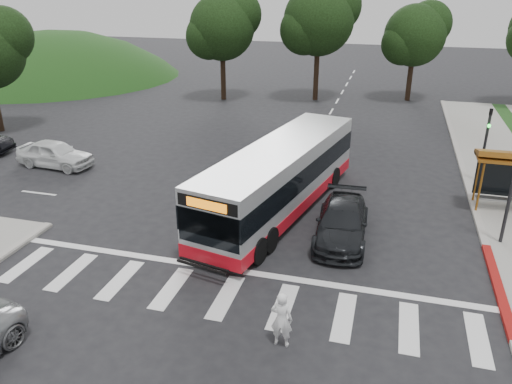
% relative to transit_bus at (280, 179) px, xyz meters
% --- Properties ---
extents(ground, '(140.00, 140.00, 0.00)m').
position_rel_transit_bus_xyz_m(ground, '(-0.22, -2.26, -1.58)').
color(ground, black).
rests_on(ground, ground).
extents(sidewalk_east, '(4.00, 40.00, 0.12)m').
position_rel_transit_bus_xyz_m(sidewalk_east, '(10.78, 5.74, -1.52)').
color(sidewalk_east, gray).
rests_on(sidewalk_east, ground).
extents(curb_east, '(0.30, 40.00, 0.15)m').
position_rel_transit_bus_xyz_m(curb_east, '(8.78, 5.74, -1.50)').
color(curb_east, '#9E9991').
rests_on(curb_east, ground).
extents(curb_east_red, '(0.32, 6.00, 0.15)m').
position_rel_transit_bus_xyz_m(curb_east_red, '(8.78, -4.26, -1.50)').
color(curb_east_red, maroon).
rests_on(curb_east_red, ground).
extents(hillside_nw, '(44.00, 44.00, 10.00)m').
position_rel_transit_bus_xyz_m(hillside_nw, '(-32.22, 27.74, -1.58)').
color(hillside_nw, '#163912').
rests_on(hillside_nw, ground).
extents(crosswalk_ladder, '(18.00, 2.60, 0.01)m').
position_rel_transit_bus_xyz_m(crosswalk_ladder, '(-0.22, -7.26, -1.57)').
color(crosswalk_ladder, silver).
rests_on(crosswalk_ladder, ground).
extents(traffic_signal_ne_short, '(0.18, 0.37, 4.00)m').
position_rel_transit_bus_xyz_m(traffic_signal_ne_short, '(9.38, 6.24, 0.90)').
color(traffic_signal_ne_short, black).
rests_on(traffic_signal_ne_short, ground).
extents(tree_north_a, '(6.60, 6.15, 10.17)m').
position_rel_transit_bus_xyz_m(tree_north_a, '(-2.14, 23.81, 5.34)').
color(tree_north_a, black).
rests_on(tree_north_a, ground).
extents(tree_north_b, '(5.72, 5.33, 8.43)m').
position_rel_transit_bus_xyz_m(tree_north_b, '(5.85, 25.80, 4.08)').
color(tree_north_b, black).
rests_on(tree_north_b, ground).
extents(tree_north_c, '(6.16, 5.74, 9.30)m').
position_rel_transit_bus_xyz_m(tree_north_c, '(-10.14, 21.81, 4.71)').
color(tree_north_c, black).
rests_on(tree_north_c, ground).
extents(transit_bus, '(5.12, 12.50, 3.16)m').
position_rel_transit_bus_xyz_m(transit_bus, '(0.00, 0.00, 0.00)').
color(transit_bus, '#AFB2B4').
rests_on(transit_bus, ground).
extents(pedestrian, '(0.66, 0.44, 1.78)m').
position_rel_transit_bus_xyz_m(pedestrian, '(2.12, -9.06, -0.69)').
color(pedestrian, white).
rests_on(pedestrian, ground).
extents(dark_sedan, '(2.22, 5.11, 1.46)m').
position_rel_transit_bus_xyz_m(dark_sedan, '(3.06, -1.97, -0.85)').
color(dark_sedan, black).
rests_on(dark_sedan, ground).
extents(west_car_white, '(4.63, 2.18, 1.53)m').
position_rel_transit_bus_xyz_m(west_car_white, '(-13.78, 2.40, -0.81)').
color(west_car_white, silver).
rests_on(west_car_white, ground).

